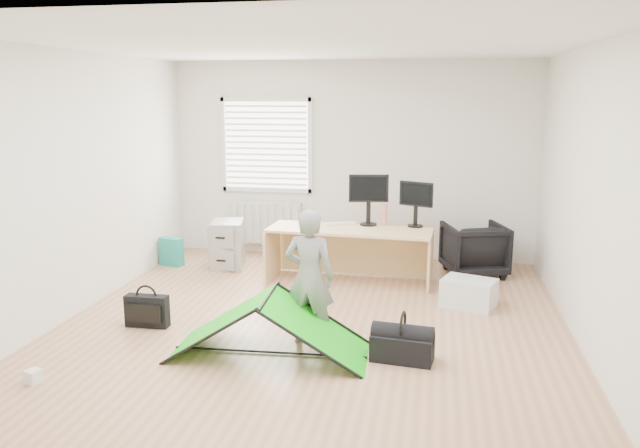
% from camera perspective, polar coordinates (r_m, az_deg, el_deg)
% --- Properties ---
extents(ground, '(5.50, 5.50, 0.00)m').
position_cam_1_polar(ground, '(6.30, -0.68, -9.24)').
color(ground, '#AB7D5B').
rests_on(ground, ground).
extents(back_wall, '(5.00, 0.02, 2.70)m').
position_cam_1_polar(back_wall, '(8.63, 2.90, 5.78)').
color(back_wall, silver).
rests_on(back_wall, ground).
extents(window, '(1.20, 0.06, 1.20)m').
position_cam_1_polar(window, '(8.82, -4.93, 7.19)').
color(window, silver).
rests_on(window, back_wall).
extents(radiator, '(1.00, 0.12, 0.60)m').
position_cam_1_polar(radiator, '(8.94, -4.88, 0.12)').
color(radiator, silver).
rests_on(radiator, back_wall).
extents(desk, '(2.00, 0.73, 0.67)m').
position_cam_1_polar(desk, '(7.57, 2.70, -2.92)').
color(desk, tan).
rests_on(desk, ground).
extents(filing_cabinet, '(0.50, 0.60, 0.62)m').
position_cam_1_polar(filing_cabinet, '(8.33, -8.43, -1.82)').
color(filing_cabinet, '#96999B').
rests_on(filing_cabinet, ground).
extents(monitor_left, '(0.49, 0.19, 0.46)m').
position_cam_1_polar(monitor_left, '(7.67, 4.46, 1.59)').
color(monitor_left, black).
rests_on(monitor_left, desk).
extents(monitor_right, '(0.43, 0.25, 0.41)m').
position_cam_1_polar(monitor_right, '(7.64, 8.74, 1.24)').
color(monitor_right, black).
rests_on(monitor_right, desk).
extents(keyboard, '(0.41, 0.28, 0.02)m').
position_cam_1_polar(keyboard, '(7.75, 1.85, 0.05)').
color(keyboard, beige).
rests_on(keyboard, desk).
extents(thermos, '(0.08, 0.08, 0.27)m').
position_cam_1_polar(thermos, '(7.69, 5.88, 0.84)').
color(thermos, '#C97073').
rests_on(thermos, desk).
extents(office_chair, '(0.89, 0.91, 0.66)m').
position_cam_1_polar(office_chair, '(8.13, 13.91, -2.24)').
color(office_chair, black).
rests_on(office_chair, ground).
extents(person, '(0.48, 0.33, 1.26)m').
position_cam_1_polar(person, '(5.68, -0.96, -4.87)').
color(person, gray).
rests_on(person, ground).
extents(kite, '(1.78, 0.86, 0.54)m').
position_cam_1_polar(kite, '(5.57, -4.66, -9.21)').
color(kite, '#16C112').
rests_on(kite, ground).
extents(storage_crate, '(0.64, 0.54, 0.31)m').
position_cam_1_polar(storage_crate, '(6.96, 13.45, -6.15)').
color(storage_crate, silver).
rests_on(storage_crate, ground).
extents(tote_bag, '(0.34, 0.22, 0.38)m').
position_cam_1_polar(tote_bag, '(8.58, -13.43, -2.47)').
color(tote_bag, '#1D8277').
rests_on(tote_bag, ground).
extents(laptop_bag, '(0.43, 0.14, 0.32)m').
position_cam_1_polar(laptop_bag, '(6.44, -15.53, -7.67)').
color(laptop_bag, black).
rests_on(laptop_bag, ground).
extents(white_box, '(0.14, 0.14, 0.11)m').
position_cam_1_polar(white_box, '(5.61, -24.73, -12.53)').
color(white_box, silver).
rests_on(white_box, ground).
extents(duffel_bag, '(0.56, 0.33, 0.23)m').
position_cam_1_polar(duffel_bag, '(5.54, 7.53, -11.13)').
color(duffel_bag, black).
rests_on(duffel_bag, ground).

